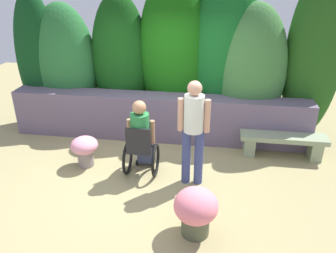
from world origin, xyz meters
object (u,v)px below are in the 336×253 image
at_px(flower_pot_purple_near, 85,148).
at_px(flower_pot_terracotta_by_wall, 196,210).
at_px(stone_bench, 283,142).
at_px(person_in_wheelchair, 141,140).
at_px(person_standing_companion, 193,127).

height_order(flower_pot_purple_near, flower_pot_terracotta_by_wall, flower_pot_terracotta_by_wall).
height_order(stone_bench, person_in_wheelchair, person_in_wheelchair).
bearing_deg(stone_bench, person_in_wheelchair, -161.28).
distance_m(person_standing_companion, flower_pot_purple_near, 2.02).
bearing_deg(stone_bench, flower_pot_purple_near, -168.46).
distance_m(person_in_wheelchair, flower_pot_terracotta_by_wall, 1.69).
relative_size(stone_bench, person_standing_companion, 0.89).
height_order(person_standing_companion, flower_pot_terracotta_by_wall, person_standing_companion).
distance_m(person_standing_companion, flower_pot_terracotta_by_wall, 1.34).
bearing_deg(person_standing_companion, flower_pot_purple_near, 161.70).
relative_size(person_standing_companion, flower_pot_purple_near, 3.14).
relative_size(person_in_wheelchair, person_standing_companion, 0.77).
distance_m(stone_bench, flower_pot_purple_near, 3.57).
bearing_deg(flower_pot_terracotta_by_wall, person_in_wheelchair, 126.75).
bearing_deg(person_in_wheelchair, flower_pot_terracotta_by_wall, -60.33).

